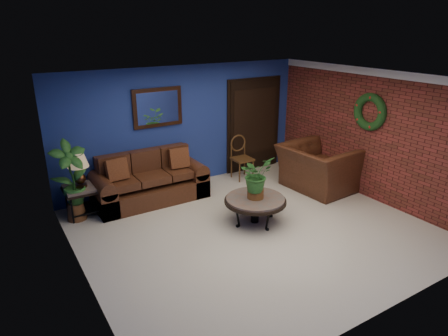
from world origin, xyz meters
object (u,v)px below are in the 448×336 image
sofa (149,184)px  armchair (318,168)px  coffee_table (255,201)px  table_lamp (78,166)px  end_table (82,193)px  side_chair (241,154)px

sofa → armchair: (3.18, -1.35, 0.15)m
coffee_table → table_lamp: (-2.47, 1.85, 0.54)m
sofa → end_table: (-1.27, -0.03, 0.11)m
sofa → coffee_table: size_ratio=2.01×
table_lamp → end_table: bearing=135.0°
coffee_table → end_table: end_table is taller
coffee_table → side_chair: bearing=62.8°
table_lamp → armchair: bearing=-16.5°
sofa → coffee_table: (1.20, -1.88, 0.08)m
end_table → armchair: armchair is taller
coffee_table → end_table: 3.09m
sofa → armchair: sofa is taller
sofa → side_chair: side_chair is taller
sofa → armchair: bearing=-23.0°
side_chair → coffee_table: bearing=-115.1°
coffee_table → armchair: (1.98, 0.53, 0.06)m
sofa → side_chair: 2.20m
sofa → coffee_table: bearing=-57.4°
side_chair → sofa: bearing=-176.9°
end_table → table_lamp: bearing=-45.0°
end_table → side_chair: 3.46m
coffee_table → armchair: size_ratio=0.75×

